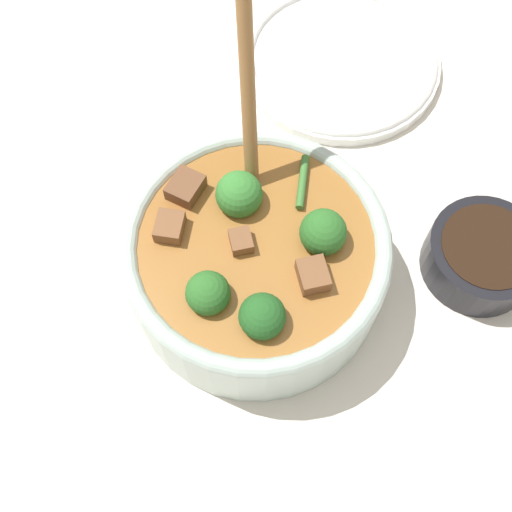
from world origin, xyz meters
The scene contains 4 objects.
ground_plane centered at (0.00, 0.00, 0.00)m, with size 4.00×4.00×0.00m, color silver.
stew_bowl centered at (0.00, 0.00, 0.05)m, with size 0.23×0.25×0.28m.
condiment_bowl centered at (-0.21, 0.00, 0.02)m, with size 0.10×0.10×0.04m.
empty_plate centered at (-0.11, -0.25, 0.01)m, with size 0.22×0.22×0.02m.
Camera 1 is at (0.02, 0.24, 0.56)m, focal length 45.00 mm.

